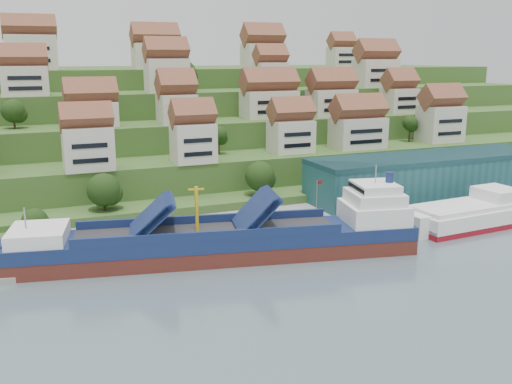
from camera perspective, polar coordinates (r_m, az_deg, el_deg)
name	(u,v)px	position (r m, az deg, el deg)	size (l,w,h in m)	color
ground	(254,255)	(103.53, -0.19, -6.28)	(300.00, 300.00, 0.00)	slate
quay	(313,216)	(124.30, 5.74, -2.43)	(180.00, 14.00, 2.20)	gray
hillside	(139,129)	(198.73, -11.64, 6.15)	(260.00, 128.00, 31.00)	#2D4C1E
hillside_village	(192,94)	(158.44, -6.41, 9.73)	(159.66, 64.05, 29.78)	beige
hillside_trees	(133,136)	(137.84, -12.19, 5.48)	(144.22, 62.69, 31.16)	#203C14
warehouse	(429,176)	(142.00, 16.89, 1.59)	(60.00, 15.00, 10.00)	#1F5156
flagpole	(317,196)	(117.71, 6.14, -0.43)	(1.28, 0.16, 8.00)	gray
cargo_ship	(229,241)	(101.44, -2.69, -4.91)	(71.54, 24.66, 15.60)	#532019
second_ship	(473,215)	(128.25, 20.91, -2.13)	(28.97, 12.31, 8.22)	maroon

